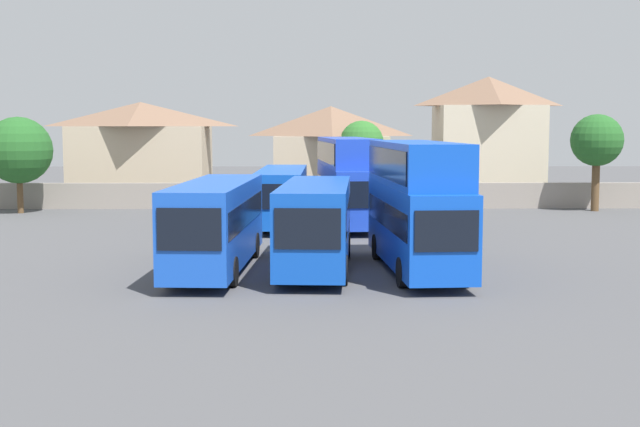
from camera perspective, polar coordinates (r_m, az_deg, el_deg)
ground at (r=51.61m, az=-0.19°, el=-0.49°), size 140.00×140.00×0.00m
depot_boundary_wall at (r=59.18m, az=-0.25°, el=1.21°), size 56.00×0.50×1.80m
bus_1 at (r=33.81m, az=-7.04°, el=-0.47°), size 3.04×11.13×3.56m
bus_2 at (r=33.73m, az=-0.28°, el=-0.50°), size 3.20×10.55×3.49m
bus_3 at (r=33.49m, az=6.56°, el=0.97°), size 3.13×10.56×5.15m
bus_4 at (r=49.05m, az=-2.58°, el=1.38°), size 2.84×11.77×3.28m
bus_5 at (r=48.90m, az=1.85°, el=2.52°), size 3.38×11.77×5.09m
house_terrace_left at (r=67.52m, az=-11.99°, el=4.21°), size 10.82×7.01×7.64m
house_terrace_centre at (r=65.80m, az=0.73°, el=4.16°), size 9.09×7.36×7.31m
house_terrace_right at (r=67.57m, az=11.27°, el=5.07°), size 8.33×6.44×9.61m
tree_left_of_lot at (r=59.24m, az=-19.72°, el=4.04°), size 4.42×4.42×6.39m
tree_behind_wall at (r=61.61m, az=2.83°, el=4.71°), size 3.23×3.23×6.17m
tree_right_of_lot at (r=60.21m, az=18.22°, el=4.67°), size 3.52×3.52×6.58m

